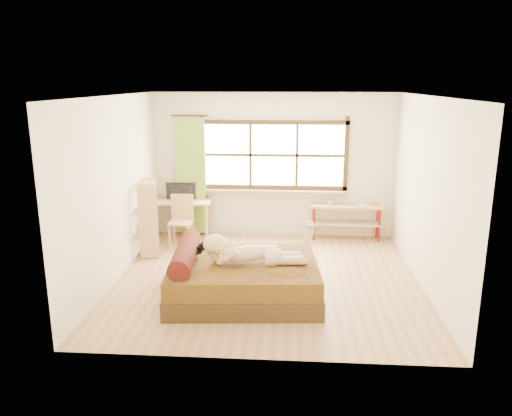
# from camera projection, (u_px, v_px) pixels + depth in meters

# --- Properties ---
(floor) EXTENTS (4.50, 4.50, 0.00)m
(floor) POSITION_uv_depth(u_px,v_px,m) (267.00, 279.00, 7.53)
(floor) COLOR #9E754C
(floor) RESTS_ON ground
(ceiling) EXTENTS (4.50, 4.50, 0.00)m
(ceiling) POSITION_uv_depth(u_px,v_px,m) (269.00, 96.00, 6.86)
(ceiling) COLOR white
(ceiling) RESTS_ON wall_back
(wall_back) EXTENTS (4.50, 0.00, 4.50)m
(wall_back) POSITION_uv_depth(u_px,v_px,m) (274.00, 166.00, 9.37)
(wall_back) COLOR silver
(wall_back) RESTS_ON floor
(wall_front) EXTENTS (4.50, 0.00, 4.50)m
(wall_front) POSITION_uv_depth(u_px,v_px,m) (257.00, 240.00, 5.02)
(wall_front) COLOR silver
(wall_front) RESTS_ON floor
(wall_left) EXTENTS (0.00, 4.50, 4.50)m
(wall_left) POSITION_uv_depth(u_px,v_px,m) (116.00, 189.00, 7.34)
(wall_left) COLOR silver
(wall_left) RESTS_ON floor
(wall_right) EXTENTS (0.00, 4.50, 4.50)m
(wall_right) POSITION_uv_depth(u_px,v_px,m) (427.00, 194.00, 7.04)
(wall_right) COLOR silver
(wall_right) RESTS_ON floor
(window) EXTENTS (2.80, 0.16, 1.46)m
(window) POSITION_uv_depth(u_px,v_px,m) (274.00, 158.00, 9.30)
(window) COLOR #FFEDBF
(window) RESTS_ON wall_back
(curtain) EXTENTS (0.55, 0.10, 2.20)m
(curtain) POSITION_uv_depth(u_px,v_px,m) (191.00, 176.00, 9.40)
(curtain) COLOR olive
(curtain) RESTS_ON wall_back
(bed) EXTENTS (2.15, 1.77, 0.77)m
(bed) POSITION_uv_depth(u_px,v_px,m) (240.00, 278.00, 6.86)
(bed) COLOR #33240F
(bed) RESTS_ON floor
(woman) EXTENTS (1.45, 0.51, 0.61)m
(woman) POSITION_uv_depth(u_px,v_px,m) (254.00, 242.00, 6.66)
(woman) COLOR #D1A787
(woman) RESTS_ON bed
(kitten) EXTENTS (0.31, 0.14, 0.24)m
(kitten) POSITION_uv_depth(u_px,v_px,m) (193.00, 250.00, 6.91)
(kitten) COLOR black
(kitten) RESTS_ON bed
(desk) EXTENTS (1.15, 0.54, 0.72)m
(desk) POSITION_uv_depth(u_px,v_px,m) (180.00, 205.00, 9.37)
(desk) COLOR tan
(desk) RESTS_ON floor
(monitor) EXTENTS (0.56, 0.08, 0.32)m
(monitor) POSITION_uv_depth(u_px,v_px,m) (180.00, 192.00, 9.36)
(monitor) COLOR black
(monitor) RESTS_ON desk
(chair) EXTENTS (0.41, 0.41, 0.90)m
(chair) POSITION_uv_depth(u_px,v_px,m) (181.00, 217.00, 9.04)
(chair) COLOR tan
(chair) RESTS_ON floor
(pipe_shelf) EXTENTS (1.31, 0.35, 0.74)m
(pipe_shelf) POSITION_uv_depth(u_px,v_px,m) (347.00, 214.00, 9.31)
(pipe_shelf) COLOR tan
(pipe_shelf) RESTS_ON floor
(cup) EXTENTS (0.12, 0.12, 0.09)m
(cup) POSITION_uv_depth(u_px,v_px,m) (330.00, 202.00, 9.28)
(cup) COLOR gray
(cup) RESTS_ON pipe_shelf
(book) EXTENTS (0.18, 0.25, 0.02)m
(book) POSITION_uv_depth(u_px,v_px,m) (358.00, 205.00, 9.25)
(book) COLOR gray
(book) RESTS_ON pipe_shelf
(bookshelf) EXTENTS (0.44, 0.61, 1.26)m
(bookshelf) POSITION_uv_depth(u_px,v_px,m) (148.00, 218.00, 8.48)
(bookshelf) COLOR tan
(bookshelf) RESTS_ON floor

